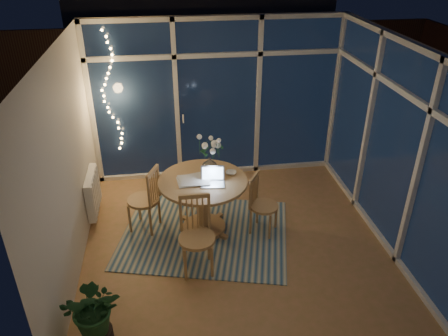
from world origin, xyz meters
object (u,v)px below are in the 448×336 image
(chair_left, at_px, (143,199))
(laptop, at_px, (213,177))
(flower_vase, at_px, (210,164))
(potted_plant, at_px, (95,314))
(chair_right, at_px, (264,205))
(dining_table, at_px, (203,205))
(chair_front, at_px, (197,237))

(chair_left, distance_m, laptop, 1.06)
(flower_vase, bearing_deg, potted_plant, -124.69)
(chair_right, height_order, flower_vase, flower_vase)
(chair_left, relative_size, chair_right, 1.12)
(dining_table, distance_m, laptop, 0.54)
(chair_right, height_order, potted_plant, chair_right)
(chair_left, distance_m, flower_vase, 1.02)
(potted_plant, bearing_deg, dining_table, 54.32)
(chair_left, xyz_separation_m, chair_front, (0.65, -0.96, 0.01))
(chair_right, relative_size, flower_vase, 4.15)
(chair_front, bearing_deg, laptop, 67.52)
(dining_table, distance_m, potted_plant, 2.13)
(dining_table, height_order, chair_front, chair_front)
(dining_table, height_order, flower_vase, flower_vase)
(chair_right, relative_size, potted_plant, 1.15)
(dining_table, height_order, chair_right, chair_right)
(chair_front, height_order, flower_vase, flower_vase)
(chair_front, distance_m, laptop, 0.84)
(chair_right, bearing_deg, potted_plant, 158.89)
(chair_front, bearing_deg, dining_table, 78.61)
(flower_vase, xyz_separation_m, potted_plant, (-1.36, -1.96, -0.53))
(dining_table, bearing_deg, chair_left, 169.26)
(chair_right, bearing_deg, chair_front, 155.40)
(chair_right, xyz_separation_m, laptop, (-0.69, 0.02, 0.48))
(chair_front, xyz_separation_m, flower_vase, (0.27, 1.04, 0.41))
(dining_table, bearing_deg, potted_plant, -125.68)
(chair_right, distance_m, flower_vase, 0.92)
(dining_table, relative_size, chair_front, 1.18)
(laptop, height_order, potted_plant, laptop)
(chair_front, xyz_separation_m, laptop, (0.27, 0.67, 0.41))
(dining_table, xyz_separation_m, chair_right, (0.81, -0.15, 0.03))
(dining_table, relative_size, laptop, 3.83)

